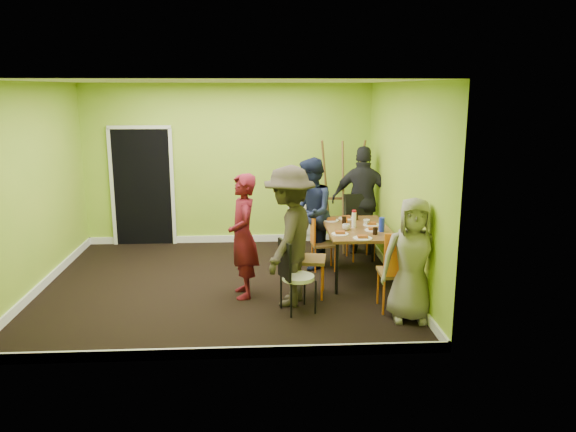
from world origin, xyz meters
name	(u,v)px	position (x,y,z in m)	size (l,w,h in m)	color
ground	(223,284)	(0.00, 0.00, 0.00)	(5.00, 5.00, 0.00)	black
room_walls	(220,216)	(-0.02, 0.04, 0.99)	(5.04, 4.54, 2.82)	#91C231
dining_table	(357,231)	(1.93, 0.22, 0.70)	(0.90, 1.50, 0.75)	black
chair_left_far	(319,239)	(1.42, 0.59, 0.48)	(0.38, 0.38, 0.86)	orange
chair_left_near	(302,252)	(1.08, -0.46, 0.60)	(0.51, 0.51, 1.07)	orange
chair_back_end	(358,213)	(2.14, 1.27, 0.73)	(0.48, 0.55, 1.03)	orange
chair_front_end	(398,267)	(2.20, -1.12, 0.58)	(0.43, 0.44, 1.03)	orange
chair_bentwood	(293,273)	(0.92, -1.05, 0.51)	(0.46, 0.46, 0.92)	black
easel	(341,196)	(1.92, 1.68, 0.93)	(0.76, 0.71, 1.89)	brown
plate_near_left	(331,220)	(1.61, 0.64, 0.76)	(0.23, 0.23, 0.01)	white
plate_near_right	(340,234)	(1.62, -0.17, 0.76)	(0.23, 0.23, 0.01)	white
plate_far_back	(346,218)	(1.86, 0.76, 0.76)	(0.24, 0.24, 0.01)	white
plate_far_front	(363,238)	(1.89, -0.41, 0.76)	(0.26, 0.26, 0.01)	white
plate_wall_back	(371,225)	(2.16, 0.32, 0.76)	(0.24, 0.24, 0.01)	white
plate_wall_front	(373,230)	(2.12, 0.02, 0.76)	(0.23, 0.23, 0.01)	white
thermos	(354,220)	(1.88, 0.20, 0.86)	(0.06, 0.06, 0.23)	white
blue_bottle	(382,225)	(2.23, -0.05, 0.85)	(0.08, 0.08, 0.20)	#182AB8
orange_bottle	(346,221)	(1.81, 0.47, 0.79)	(0.04, 0.04, 0.08)	orange
glass_mid	(344,220)	(1.78, 0.46, 0.80)	(0.07, 0.07, 0.10)	black
glass_back	(356,216)	(1.99, 0.69, 0.80)	(0.07, 0.07, 0.10)	black
glass_front	(375,231)	(2.10, -0.20, 0.80)	(0.07, 0.07, 0.10)	black
cup_a	(346,227)	(1.75, 0.07, 0.79)	(0.11, 0.11, 0.09)	white
cup_b	(367,222)	(2.09, 0.32, 0.79)	(0.10, 0.10, 0.09)	white
person_standing	(243,236)	(0.30, -0.46, 0.82)	(0.60, 0.39, 1.65)	#590F1A
person_left_far	(310,213)	(1.30, 0.74, 0.85)	(0.82, 0.64, 1.70)	#161D38
person_left_near	(289,236)	(0.89, -0.75, 0.89)	(1.15, 0.66, 1.78)	#302A20
person_back_end	(363,201)	(2.25, 1.43, 0.90)	(1.05, 0.44, 1.79)	black
person_front_end	(412,260)	(2.30, -1.36, 0.74)	(0.73, 0.47, 1.49)	gray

